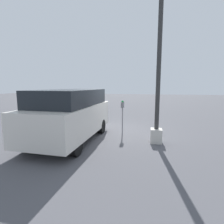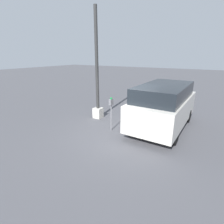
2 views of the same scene
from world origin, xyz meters
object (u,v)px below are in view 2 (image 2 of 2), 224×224
(parking_meter_near, at_px, (111,106))
(parking_meter_far, at_px, (162,84))
(lamp_post, at_px, (97,85))
(parked_van, at_px, (164,105))

(parking_meter_near, relative_size, parking_meter_far, 1.05)
(parking_meter_far, bearing_deg, parking_meter_near, -174.53)
(parking_meter_near, distance_m, lamp_post, 1.97)
(parking_meter_far, xyz_separation_m, parked_van, (-6.26, -1.87, 0.03))
(parking_meter_near, relative_size, parked_van, 0.34)
(parking_meter_far, relative_size, parked_van, 0.32)
(parking_meter_far, bearing_deg, lamp_post, 172.81)
(parked_van, bearing_deg, lamp_post, 98.63)
(lamp_post, bearing_deg, parking_meter_far, -12.73)
(parking_meter_near, height_order, parked_van, parked_van)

